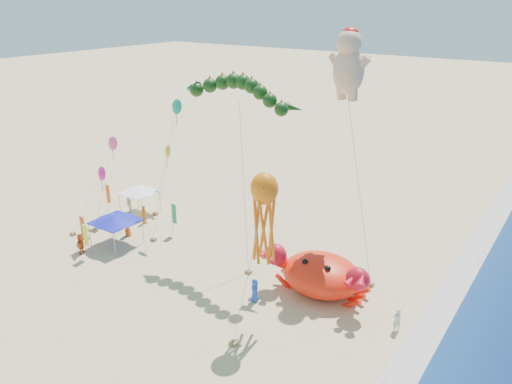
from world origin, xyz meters
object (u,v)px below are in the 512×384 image
cherub_kite (349,62)px  canopy_white (139,190)px  octopus_kite (264,211)px  dragon_kite (238,95)px  canopy_blue (115,219)px  crab_inflatable (321,274)px

cherub_kite → canopy_white: (-20.35, -2.89, -13.50)m
octopus_kite → dragon_kite: bearing=136.3°
canopy_blue → canopy_white: (-3.51, 5.99, -0.00)m
canopy_white → dragon_kite: bearing=-5.3°
crab_inflatable → canopy_blue: crab_inflatable is taller
octopus_kite → canopy_blue: 17.72m
dragon_kite → octopus_kite: bearing=-43.7°
crab_inflatable → canopy_white: (-21.75, 2.60, 0.88)m
crab_inflatable → octopus_kite: size_ratio=0.77×
canopy_white → canopy_blue: bearing=-59.7°
crab_inflatable → dragon_kite: 14.64m
cherub_kite → canopy_blue: (-16.85, -8.88, -13.50)m
canopy_blue → octopus_kite: bearing=-6.2°
octopus_kite → canopy_blue: size_ratio=2.79×
cherub_kite → canopy_white: cherub_kite is taller
octopus_kite → canopy_blue: (-16.72, 1.82, -5.58)m
crab_inflatable → cherub_kite: 15.46m
cherub_kite → canopy_white: 24.59m
crab_inflatable → canopy_white: crab_inflatable is taller
dragon_kite → crab_inflatable: bearing=-9.2°
cherub_kite → crab_inflatable: bearing=-75.7°
canopy_blue → canopy_white: same height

